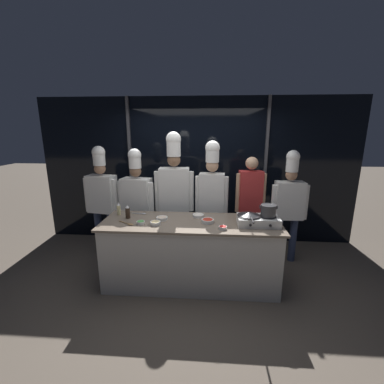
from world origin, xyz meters
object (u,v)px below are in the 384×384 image
prep_bowl_ginger (155,223)px  serving_spoon_solid (142,214)px  prep_bowl_scallions (141,222)px  prep_bowl_chicken (162,218)px  prep_bowl_onion (198,215)px  prep_bowl_bell_pepper (223,228)px  prep_bowl_chili_flakes (208,221)px  chef_pastry (212,192)px  stock_pot (268,210)px  chef_apprentice (289,201)px  frying_pan (249,214)px  person_guest (250,198)px  serving_spoon_slotted (129,224)px  chef_sous (137,199)px  chef_head (102,195)px  portable_stove (258,220)px  squeeze_bottle_oil (119,209)px  squeeze_bottle_soy (128,212)px  chef_line (174,189)px

prep_bowl_ginger → serving_spoon_solid: bearing=125.3°
prep_bowl_scallions → prep_bowl_chicken: size_ratio=0.70×
prep_bowl_onion → prep_bowl_bell_pepper: prep_bowl_bell_pepper is taller
prep_bowl_scallions → prep_bowl_onion: 0.81m
prep_bowl_chili_flakes → chef_pastry: (0.05, 0.68, 0.23)m
prep_bowl_scallions → prep_bowl_chili_flakes: 0.89m
stock_pot → chef_apprentice: 0.93m
frying_pan → prep_bowl_ginger: frying_pan is taller
frying_pan → person_guest: size_ratio=0.30×
prep_bowl_ginger → serving_spoon_solid: prep_bowl_ginger is taller
prep_bowl_bell_pepper → serving_spoon_slotted: (-1.22, 0.08, -0.02)m
prep_bowl_bell_pepper → prep_bowl_chili_flakes: bearing=130.7°
prep_bowl_chili_flakes → chef_apprentice: chef_apprentice is taller
serving_spoon_slotted → person_guest: bearing=28.6°
serving_spoon_slotted → chef_sous: size_ratio=0.13×
frying_pan → chef_head: size_ratio=0.28×
frying_pan → serving_spoon_slotted: bearing=-176.1°
serving_spoon_slotted → prep_bowl_ginger: bearing=2.0°
prep_bowl_ginger → serving_spoon_solid: (-0.29, 0.41, -0.02)m
prep_bowl_onion → portable_stove: bearing=-17.4°
squeeze_bottle_oil → person_guest: person_guest is taller
chef_head → stock_pot: bearing=172.1°
prep_bowl_ginger → serving_spoon_slotted: prep_bowl_ginger is taller
frying_pan → chef_head: (-2.31, 0.81, 0.00)m
chef_sous → squeeze_bottle_oil: bearing=83.1°
prep_bowl_scallions → serving_spoon_solid: size_ratio=0.51×
portable_stove → prep_bowl_chili_flakes: portable_stove is taller
squeeze_bottle_soy → prep_bowl_scallions: bearing=-41.1°
prep_bowl_chicken → chef_apprentice: bearing=20.0°
serving_spoon_slotted → chef_head: (-0.74, 0.92, 0.14)m
squeeze_bottle_soy → prep_bowl_chili_flakes: (1.12, -0.09, -0.06)m
prep_bowl_bell_pepper → chef_pastry: bearing=98.8°
prep_bowl_chicken → chef_sous: bearing=130.6°
prep_bowl_scallions → frying_pan: bearing=3.2°
prep_bowl_chicken → stock_pot: bearing=-3.8°
prep_bowl_scallions → prep_bowl_bell_pepper: 1.08m
portable_stove → prep_bowl_onion: size_ratio=3.32×
portable_stove → serving_spoon_slotted: bearing=-176.2°
prep_bowl_onion → squeeze_bottle_soy: bearing=-172.7°
prep_bowl_ginger → chef_head: bearing=140.2°
squeeze_bottle_soy → person_guest: 1.91m
frying_pan → serving_spoon_slotted: (-1.56, -0.11, -0.14)m
prep_bowl_ginger → prep_bowl_onion: bearing=32.7°
squeeze_bottle_soy → person_guest: size_ratio=0.11×
stock_pot → prep_bowl_scallions: size_ratio=2.02×
prep_bowl_chili_flakes → serving_spoon_solid: bearing=163.8°
chef_head → person_guest: (2.44, 0.00, -0.01)m
stock_pot → chef_line: bearing=151.0°
prep_bowl_onion → stock_pot: bearing=-15.2°
frying_pan → prep_bowl_chicken: frying_pan is taller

